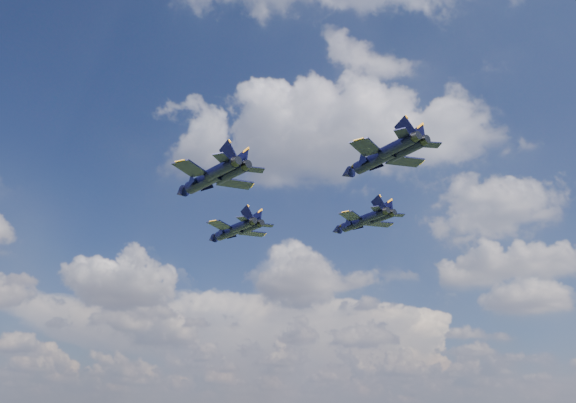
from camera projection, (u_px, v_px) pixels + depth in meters
The scene contains 4 objects.
jet_lead at pixel (228, 232), 106.12m from camera, with size 15.77×12.79×3.95m.
jet_left at pixel (202, 181), 85.89m from camera, with size 17.54×13.78×4.35m.
jet_right at pixel (355, 223), 107.33m from camera, with size 15.51×13.65×3.99m.
jet_slot at pixel (372, 161), 83.58m from camera, with size 16.19×14.74×4.22m.
Camera 1 is at (19.71, -91.07, 24.50)m, focal length 35.00 mm.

